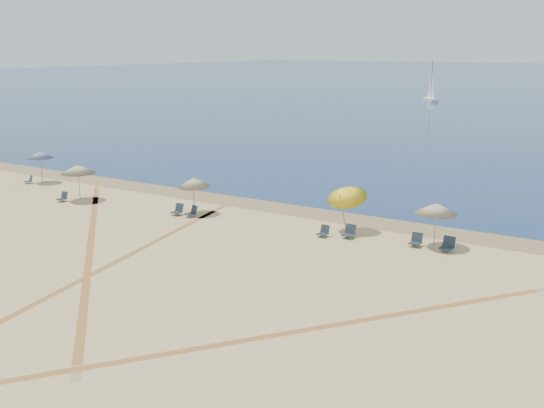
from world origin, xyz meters
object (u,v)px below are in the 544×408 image
at_px(chair_2, 178,210).
at_px(chair_3, 192,212).
at_px(chair_7, 448,245).
at_px(umbrella_4, 436,209).
at_px(chair_6, 416,240).
at_px(umbrella_2, 194,182).
at_px(chair_0, 29,180).
at_px(umbrella_0, 40,155).
at_px(sailboat_1, 431,89).
at_px(chair_1, 63,197).
at_px(umbrella_1, 78,169).
at_px(umbrella_3, 346,193).
at_px(chair_4, 324,232).
at_px(chair_5, 349,232).

relative_size(chair_2, chair_3, 0.85).
bearing_deg(chair_2, chair_3, 7.88).
bearing_deg(chair_7, umbrella_4, 152.83).
relative_size(umbrella_4, chair_6, 3.41).
bearing_deg(umbrella_2, umbrella_4, 4.58).
height_order(umbrella_2, chair_0, umbrella_2).
distance_m(chair_3, chair_7, 14.97).
distance_m(umbrella_0, sailboat_1, 86.89).
xyz_separation_m(chair_1, chair_2, (8.65, 1.26, 0.02)).
bearing_deg(chair_0, umbrella_0, 87.11).
bearing_deg(chair_1, umbrella_4, 9.17).
xyz_separation_m(umbrella_1, umbrella_4, (23.15, 2.39, -0.09)).
distance_m(umbrella_3, chair_2, 10.44).
height_order(umbrella_4, chair_7, umbrella_4).
bearing_deg(umbrella_3, umbrella_2, -172.03).
bearing_deg(chair_7, chair_4, -165.86).
bearing_deg(umbrella_0, chair_5, -2.26).
height_order(umbrella_1, chair_1, umbrella_1).
distance_m(umbrella_3, chair_6, 4.66).
distance_m(umbrella_2, chair_4, 9.13).
bearing_deg(umbrella_1, chair_5, 4.29).
bearing_deg(chair_5, umbrella_1, -174.57).
height_order(chair_5, sailboat_1, sailboat_1).
bearing_deg(umbrella_1, chair_1, -120.90).
bearing_deg(umbrella_4, chair_2, -172.18).
distance_m(chair_5, sailboat_1, 91.04).
xyz_separation_m(chair_0, sailboat_1, (2.32, 87.71, 2.05)).
xyz_separation_m(umbrella_0, chair_0, (-0.41, -0.84, -1.81)).
bearing_deg(chair_2, chair_6, 8.10).
bearing_deg(umbrella_0, chair_3, -7.19).
xyz_separation_m(chair_3, chair_6, (13.28, 1.44, 0.00)).
relative_size(umbrella_0, chair_5, 3.47).
distance_m(umbrella_1, umbrella_4, 23.27).
bearing_deg(chair_7, chair_6, -175.08).
height_order(chair_2, chair_5, chair_5).
height_order(umbrella_1, chair_2, umbrella_1).
bearing_deg(chair_6, chair_5, -173.29).
distance_m(chair_1, chair_2, 8.74).
relative_size(umbrella_1, chair_3, 2.97).
distance_m(chair_6, chair_7, 1.62).
bearing_deg(umbrella_4, umbrella_0, 179.94).
bearing_deg(umbrella_0, chair_4, -3.59).
xyz_separation_m(umbrella_2, chair_4, (8.98, -0.33, -1.64)).
relative_size(umbrella_4, sailboat_1, 0.30).
height_order(chair_0, chair_1, chair_1).
height_order(umbrella_0, chair_4, umbrella_0).
xyz_separation_m(umbrella_4, chair_7, (0.85, -0.55, -1.63)).
height_order(umbrella_1, chair_4, umbrella_1).
height_order(chair_0, chair_6, chair_6).
relative_size(umbrella_0, chair_4, 3.85).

